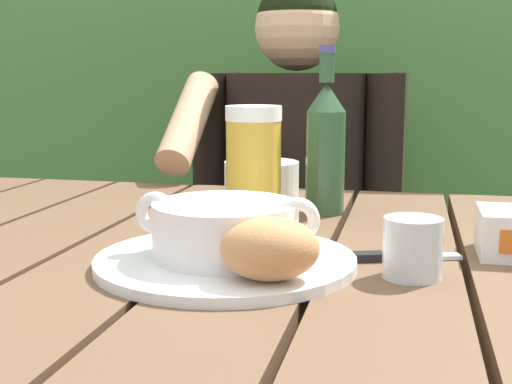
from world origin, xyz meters
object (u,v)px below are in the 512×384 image
beer_bottle (326,146)px  soup_bowl (225,228)px  bread_roll (270,249)px  chair_near_diner (305,268)px  water_glass_small (413,248)px  serving_plate (226,261)px  beer_glass (254,164)px  diner_bowl (262,179)px  person_eating (291,200)px  table_knife (381,257)px

beer_bottle → soup_bowl: bearing=-102.8°
soup_bowl → bread_roll: bearing=-49.4°
chair_near_diner → water_glass_small: (0.26, -0.98, 0.32)m
serving_plate → soup_bowl: soup_bowl is taller
serving_plate → beer_glass: size_ratio=1.75×
water_glass_small → diner_bowl: (-0.26, 0.45, -0.00)m
serving_plate → person_eating: bearing=94.2°
chair_near_diner → bread_roll: bearing=-83.4°
diner_bowl → bread_roll: bearing=-76.9°
serving_plate → soup_bowl: 0.04m
soup_bowl → beer_glass: bearing=95.4°
water_glass_small → bread_roll: bearing=-149.9°
beer_glass → table_knife: beer_glass is taller
person_eating → beer_bottle: (0.13, -0.46, 0.18)m
person_eating → water_glass_small: (0.27, -0.78, 0.10)m
chair_near_diner → table_knife: bearing=-76.1°
bread_roll → table_knife: (0.10, 0.14, -0.04)m
chair_near_diner → table_knife: 0.99m
serving_plate → soup_bowl: size_ratio=1.39×
beer_glass → table_knife: (0.20, -0.18, -0.08)m
chair_near_diner → beer_glass: size_ratio=5.81×
chair_near_diner → person_eating: bearing=-90.8°
beer_bottle → chair_near_diner: bearing=101.0°
soup_bowl → water_glass_small: soup_bowl is taller
soup_bowl → beer_glass: 0.25m
soup_bowl → person_eating: bearing=94.2°
person_eating → beer_bottle: 0.51m
beer_glass → water_glass_small: beer_glass is taller
person_eating → table_knife: bearing=-72.3°
chair_near_diner → beer_glass: (0.03, -0.74, 0.37)m
person_eating → bread_roll: person_eating is taller
chair_near_diner → diner_bowl: chair_near_diner is taller
beer_glass → water_glass_small: 0.34m
serving_plate → water_glass_small: bearing=0.5°
beer_bottle → table_knife: beer_bottle is taller
table_knife → diner_bowl: 0.45m
serving_plate → beer_bottle: size_ratio=1.15×
soup_bowl → beer_glass: beer_glass is taller
person_eating → diner_bowl: (0.00, -0.33, 0.10)m
serving_plate → bread_roll: bearing=-49.4°
water_glass_small → serving_plate: bearing=-179.5°
person_eating → water_glass_small: size_ratio=18.18×
chair_near_diner → soup_bowl: bearing=-86.8°
chair_near_diner → water_glass_small: 1.07m
person_eating → beer_glass: bearing=-86.3°
chair_near_diner → beer_glass: bearing=-87.5°
chair_near_diner → serving_plate: 1.03m
bread_roll → beer_bottle: size_ratio=0.45×
bread_roll → diner_bowl: (-0.12, 0.53, -0.01)m
soup_bowl → water_glass_small: 0.21m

